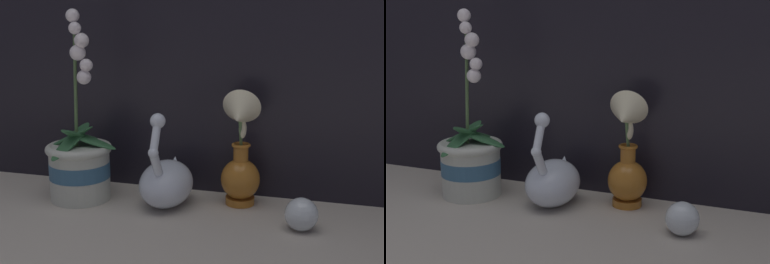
# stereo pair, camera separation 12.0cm
# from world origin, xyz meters

# --- Properties ---
(ground_plane) EXTENTS (2.80, 2.80, 0.00)m
(ground_plane) POSITION_xyz_m (0.00, 0.00, 0.00)
(ground_plane) COLOR #BCB2A3
(orchid_potted_plant) EXTENTS (0.19, 0.21, 0.45)m
(orchid_potted_plant) POSITION_xyz_m (-0.24, 0.10, 0.09)
(orchid_potted_plant) COLOR beige
(orchid_potted_plant) RESTS_ON ground_plane
(swan_figurine) EXTENTS (0.12, 0.20, 0.23)m
(swan_figurine) POSITION_xyz_m (-0.03, 0.11, 0.06)
(swan_figurine) COLOR silver
(swan_figurine) RESTS_ON ground_plane
(blue_vase) EXTENTS (0.09, 0.12, 0.27)m
(blue_vase) POSITION_xyz_m (0.13, 0.15, 0.11)
(blue_vase) COLOR #B26B23
(blue_vase) RESTS_ON ground_plane
(glass_sphere) EXTENTS (0.07, 0.07, 0.07)m
(glass_sphere) POSITION_xyz_m (0.28, 0.05, 0.03)
(glass_sphere) COLOR silver
(glass_sphere) RESTS_ON ground_plane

